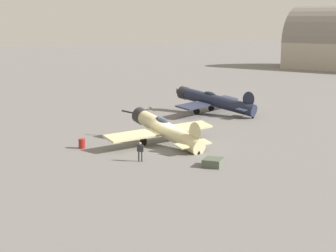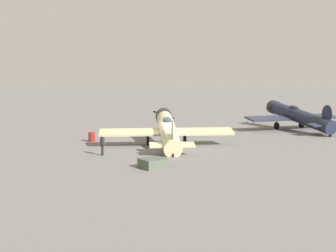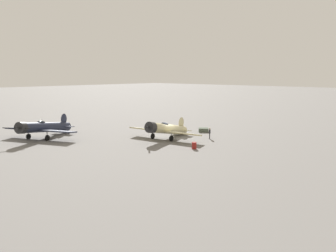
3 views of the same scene
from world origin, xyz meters
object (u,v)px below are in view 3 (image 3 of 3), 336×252
airplane_mid_apron (44,127)px  ground_crew_mechanic (210,132)px  fuel_drum (194,146)px  equipment_crate (203,130)px  airplane_foreground (166,129)px

airplane_mid_apron → ground_crew_mechanic: (17.89, 15.77, -0.64)m
ground_crew_mechanic → fuel_drum: size_ratio=1.87×
airplane_mid_apron → fuel_drum: (20.25, 9.17, -1.17)m
airplane_mid_apron → equipment_crate: bearing=122.4°
equipment_crate → fuel_drum: fuel_drum is taller
airplane_foreground → ground_crew_mechanic: (4.61, 4.19, -0.47)m
ground_crew_mechanic → airplane_mid_apron: bearing=10.0°
airplane_foreground → equipment_crate: size_ratio=5.54×
airplane_foreground → airplane_mid_apron: 17.62m
ground_crew_mechanic → fuel_drum: bearing=78.3°
airplane_foreground → fuel_drum: 7.45m
airplane_foreground → fuel_drum: bearing=62.4°
airplane_foreground → airplane_mid_apron: bearing=-57.4°
airplane_mid_apron → equipment_crate: size_ratio=5.65×
airplane_mid_apron → equipment_crate: airplane_mid_apron is taller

